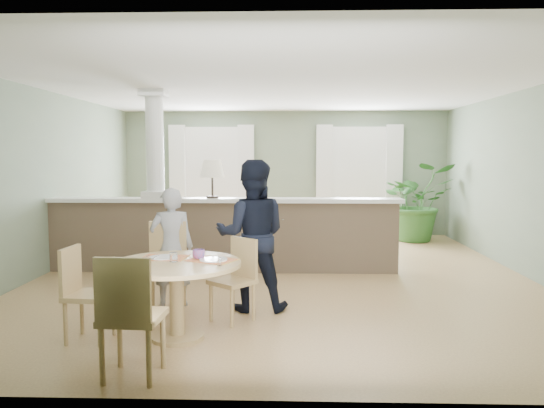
{
  "coord_description": "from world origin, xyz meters",
  "views": [
    {
      "loc": [
        0.09,
        -7.63,
        1.74
      ],
      "look_at": [
        -0.12,
        -1.0,
        1.13
      ],
      "focal_mm": 35.0,
      "sensor_mm": 36.0,
      "label": 1
    }
  ],
  "objects_px": {
    "chair_far_man": "(237,275)",
    "chair_near": "(129,312)",
    "man_person": "(252,235)",
    "child_person": "(172,247)",
    "chair_side": "(82,289)",
    "houseplant": "(417,202)",
    "dining_table": "(177,277)",
    "sofa": "(238,228)",
    "chair_far_boy": "(166,261)"
  },
  "relations": [
    {
      "from": "chair_far_man",
      "to": "chair_near",
      "type": "bearing_deg",
      "value": -73.09
    },
    {
      "from": "chair_near",
      "to": "man_person",
      "type": "relative_size",
      "value": 0.59
    },
    {
      "from": "child_person",
      "to": "chair_far_man",
      "type": "bearing_deg",
      "value": 138.81
    },
    {
      "from": "chair_far_man",
      "to": "chair_side",
      "type": "xyz_separation_m",
      "value": [
        -1.39,
        -0.68,
        0.01
      ]
    },
    {
      "from": "houseplant",
      "to": "chair_near",
      "type": "xyz_separation_m",
      "value": [
        -3.83,
        -6.9,
        -0.25
      ]
    },
    {
      "from": "man_person",
      "to": "dining_table",
      "type": "bearing_deg",
      "value": 56.21
    },
    {
      "from": "dining_table",
      "to": "chair_near",
      "type": "relative_size",
      "value": 1.23
    },
    {
      "from": "dining_table",
      "to": "chair_near",
      "type": "xyz_separation_m",
      "value": [
        -0.17,
        -0.97,
        -0.04
      ]
    },
    {
      "from": "chair_side",
      "to": "child_person",
      "type": "bearing_deg",
      "value": -22.12
    },
    {
      "from": "sofa",
      "to": "chair_far_man",
      "type": "distance_m",
      "value": 4.15
    },
    {
      "from": "chair_side",
      "to": "chair_far_boy",
      "type": "bearing_deg",
      "value": -23.53
    },
    {
      "from": "dining_table",
      "to": "man_person",
      "type": "height_order",
      "value": "man_person"
    },
    {
      "from": "child_person",
      "to": "houseplant",
      "type": "bearing_deg",
      "value": -138.61
    },
    {
      "from": "houseplant",
      "to": "child_person",
      "type": "distance_m",
      "value": 6.24
    },
    {
      "from": "sofa",
      "to": "chair_far_man",
      "type": "bearing_deg",
      "value": -104.1
    },
    {
      "from": "sofa",
      "to": "chair_side",
      "type": "relative_size",
      "value": 3.19
    },
    {
      "from": "sofa",
      "to": "child_person",
      "type": "distance_m",
      "value": 3.66
    },
    {
      "from": "houseplant",
      "to": "dining_table",
      "type": "bearing_deg",
      "value": -121.74
    },
    {
      "from": "houseplant",
      "to": "sofa",
      "type": "bearing_deg",
      "value": -161.43
    },
    {
      "from": "dining_table",
      "to": "chair_side",
      "type": "bearing_deg",
      "value": -174.87
    },
    {
      "from": "chair_near",
      "to": "sofa",
      "type": "bearing_deg",
      "value": -89.79
    },
    {
      "from": "chair_side",
      "to": "sofa",
      "type": "bearing_deg",
      "value": -7.48
    },
    {
      "from": "chair_far_man",
      "to": "child_person",
      "type": "relative_size",
      "value": 0.63
    },
    {
      "from": "chair_far_boy",
      "to": "chair_side",
      "type": "height_order",
      "value": "chair_far_boy"
    },
    {
      "from": "houseplant",
      "to": "chair_side",
      "type": "height_order",
      "value": "houseplant"
    },
    {
      "from": "chair_far_man",
      "to": "chair_near",
      "type": "xyz_separation_m",
      "value": [
        -0.67,
        -1.57,
        0.07
      ]
    },
    {
      "from": "chair_far_boy",
      "to": "chair_near",
      "type": "bearing_deg",
      "value": -86.47
    },
    {
      "from": "houseplant",
      "to": "child_person",
      "type": "height_order",
      "value": "houseplant"
    },
    {
      "from": "chair_near",
      "to": "child_person",
      "type": "distance_m",
      "value": 2.09
    },
    {
      "from": "dining_table",
      "to": "chair_near",
      "type": "distance_m",
      "value": 0.99
    },
    {
      "from": "sofa",
      "to": "chair_far_man",
      "type": "xyz_separation_m",
      "value": [
        0.39,
        -4.13,
        0.06
      ]
    },
    {
      "from": "dining_table",
      "to": "chair_near",
      "type": "height_order",
      "value": "chair_near"
    },
    {
      "from": "child_person",
      "to": "chair_near",
      "type": "bearing_deg",
      "value": 84.5
    },
    {
      "from": "child_person",
      "to": "man_person",
      "type": "xyz_separation_m",
      "value": [
        0.94,
        -0.12,
        0.16
      ]
    },
    {
      "from": "houseplant",
      "to": "chair_near",
      "type": "distance_m",
      "value": 7.9
    },
    {
      "from": "chair_far_man",
      "to": "chair_side",
      "type": "height_order",
      "value": "chair_side"
    },
    {
      "from": "houseplant",
      "to": "child_person",
      "type": "relative_size",
      "value": 1.16
    },
    {
      "from": "chair_far_man",
      "to": "chair_side",
      "type": "bearing_deg",
      "value": -113.96
    },
    {
      "from": "chair_far_boy",
      "to": "man_person",
      "type": "xyz_separation_m",
      "value": [
        0.97,
        0.01,
        0.3
      ]
    },
    {
      "from": "chair_side",
      "to": "child_person",
      "type": "relative_size",
      "value": 0.65
    },
    {
      "from": "chair_near",
      "to": "chair_side",
      "type": "distance_m",
      "value": 1.15
    },
    {
      "from": "chair_far_man",
      "to": "chair_near",
      "type": "distance_m",
      "value": 1.71
    },
    {
      "from": "houseplant",
      "to": "chair_side",
      "type": "xyz_separation_m",
      "value": [
        -4.55,
        -6.0,
        -0.31
      ]
    },
    {
      "from": "dining_table",
      "to": "child_person",
      "type": "height_order",
      "value": "child_person"
    },
    {
      "from": "man_person",
      "to": "sofa",
      "type": "bearing_deg",
      "value": -82.68
    },
    {
      "from": "houseplant",
      "to": "chair_side",
      "type": "bearing_deg",
      "value": -127.16
    },
    {
      "from": "man_person",
      "to": "chair_near",
      "type": "bearing_deg",
      "value": 66.92
    },
    {
      "from": "chair_far_boy",
      "to": "chair_side",
      "type": "xyz_separation_m",
      "value": [
        -0.55,
        -1.05,
        -0.06
      ]
    },
    {
      "from": "chair_near",
      "to": "chair_far_boy",
      "type": "bearing_deg",
      "value": -82.01
    },
    {
      "from": "sofa",
      "to": "man_person",
      "type": "relative_size",
      "value": 1.67
    }
  ]
}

